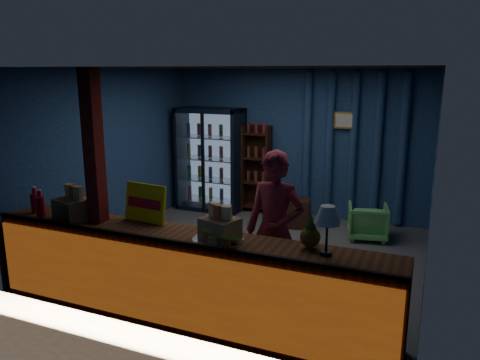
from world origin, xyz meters
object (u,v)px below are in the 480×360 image
Objects in this scene: green_chair at (368,222)px; pastry_tray at (218,238)px; shopkeeper at (275,231)px; table_lamp at (328,217)px.

pastry_tray is (-1.00, -3.29, 0.70)m from green_chair.
green_chair is at bearing 73.16° from pastry_tray.
green_chair is at bearing 77.80° from shopkeeper.
shopkeeper reaches higher than table_lamp.
pastry_tray is (-0.35, -0.67, 0.10)m from shopkeeper.
green_chair is 1.31× the size of table_lamp.
table_lamp is (0.69, -0.61, 0.43)m from shopkeeper.
shopkeeper is at bearing 64.58° from green_chair.
pastry_tray is at bearing -176.58° from table_lamp.
green_chair is 1.20× the size of pastry_tray.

